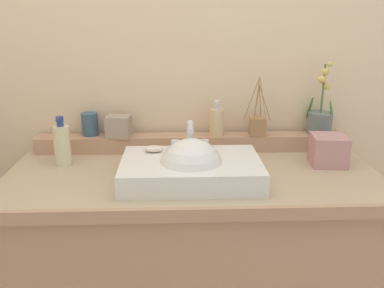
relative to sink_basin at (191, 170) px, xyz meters
The scene contains 12 objects.
wall_back 0.60m from the sink_basin, 88.91° to the left, with size 3.11×0.20×2.41m, color beige.
vanity_cabinet 0.47m from the sink_basin, 83.83° to the left, with size 1.38×0.64×0.85m.
back_ledge 0.34m from the sink_basin, 88.39° to the left, with size 1.30×0.09×0.07m, color tan.
sink_basin is the anchor object (origin of this frame).
soap_bar 0.17m from the sink_basin, 144.24° to the left, with size 0.07×0.04×0.02m, color beige.
potted_plant 0.67m from the sink_basin, 31.75° to the left, with size 0.11×0.11×0.31m.
soap_dispenser 0.36m from the sink_basin, 70.05° to the left, with size 0.06×0.06×0.15m.
tumbler_cup 0.56m from the sink_basin, 139.05° to the left, with size 0.07×0.07×0.10m, color #39556A.
reed_diffuser 0.44m from the sink_basin, 48.21° to the left, with size 0.11×0.10×0.25m.
trinket_box 0.45m from the sink_basin, 131.33° to the left, with size 0.10×0.08×0.09m, color gray.
lotion_bottle 0.53m from the sink_basin, 159.18° to the left, with size 0.06×0.07×0.19m.
tissue_box 0.56m from the sink_basin, 15.50° to the left, with size 0.13×0.13×0.12m, color tan.
Camera 1 is at (-0.06, -1.44, 1.41)m, focal length 38.65 mm.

